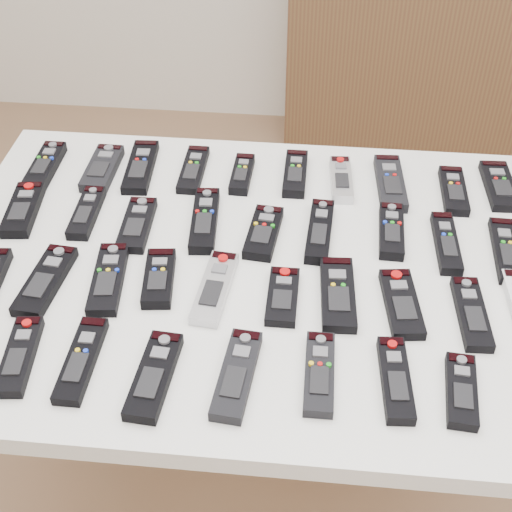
# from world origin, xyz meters

# --- Properties ---
(table) EXTENTS (1.25, 0.88, 0.78)m
(table) POSITION_xyz_m (-0.14, 0.09, 0.72)
(table) COLOR white
(table) RESTS_ON ground
(sideboard) EXTENTS (1.75, 0.63, 0.86)m
(sideboard) POSITION_xyz_m (0.70, 1.78, 0.43)
(sideboard) COLOR #543421
(sideboard) RESTS_ON ground
(remote_0) EXTENTS (0.05, 0.17, 0.02)m
(remote_0) POSITION_xyz_m (-0.65, 0.36, 0.79)
(remote_0) COLOR black
(remote_0) RESTS_ON table
(remote_1) EXTENTS (0.06, 0.17, 0.02)m
(remote_1) POSITION_xyz_m (-0.52, 0.36, 0.79)
(remote_1) COLOR black
(remote_1) RESTS_ON table
(remote_2) EXTENTS (0.07, 0.20, 0.02)m
(remote_2) POSITION_xyz_m (-0.43, 0.38, 0.79)
(remote_2) COLOR black
(remote_2) RESTS_ON table
(remote_3) EXTENTS (0.05, 0.17, 0.02)m
(remote_3) POSITION_xyz_m (-0.31, 0.38, 0.79)
(remote_3) COLOR black
(remote_3) RESTS_ON table
(remote_4) EXTENTS (0.05, 0.14, 0.02)m
(remote_4) POSITION_xyz_m (-0.20, 0.37, 0.79)
(remote_4) COLOR black
(remote_4) RESTS_ON table
(remote_5) EXTENTS (0.05, 0.16, 0.02)m
(remote_5) POSITION_xyz_m (-0.08, 0.38, 0.79)
(remote_5) COLOR black
(remote_5) RESTS_ON table
(remote_6) EXTENTS (0.06, 0.16, 0.02)m
(remote_6) POSITION_xyz_m (0.02, 0.37, 0.79)
(remote_6) COLOR #B7B7BC
(remote_6) RESTS_ON table
(remote_7) EXTENTS (0.07, 0.19, 0.02)m
(remote_7) POSITION_xyz_m (0.13, 0.37, 0.79)
(remote_7) COLOR black
(remote_7) RESTS_ON table
(remote_8) EXTENTS (0.05, 0.16, 0.02)m
(remote_8) POSITION_xyz_m (0.27, 0.36, 0.79)
(remote_8) COLOR black
(remote_8) RESTS_ON table
(remote_9) EXTENTS (0.07, 0.17, 0.02)m
(remote_9) POSITION_xyz_m (0.37, 0.38, 0.79)
(remote_9) COLOR black
(remote_9) RESTS_ON table
(remote_10) EXTENTS (0.08, 0.17, 0.02)m
(remote_10) POSITION_xyz_m (-0.65, 0.19, 0.79)
(remote_10) COLOR black
(remote_10) RESTS_ON table
(remote_11) EXTENTS (0.05, 0.16, 0.02)m
(remote_11) POSITION_xyz_m (-0.51, 0.20, 0.79)
(remote_11) COLOR black
(remote_11) RESTS_ON table
(remote_12) EXTENTS (0.06, 0.17, 0.02)m
(remote_12) POSITION_xyz_m (-0.39, 0.17, 0.79)
(remote_12) COLOR black
(remote_12) RESTS_ON table
(remote_13) EXTENTS (0.07, 0.20, 0.02)m
(remote_13) POSITION_xyz_m (-0.26, 0.20, 0.79)
(remote_13) COLOR black
(remote_13) RESTS_ON table
(remote_14) EXTENTS (0.07, 0.16, 0.02)m
(remote_14) POSITION_xyz_m (-0.13, 0.17, 0.79)
(remote_14) COLOR black
(remote_14) RESTS_ON table
(remote_15) EXTENTS (0.06, 0.19, 0.02)m
(remote_15) POSITION_xyz_m (-0.02, 0.18, 0.79)
(remote_15) COLOR black
(remote_15) RESTS_ON table
(remote_16) EXTENTS (0.05, 0.16, 0.02)m
(remote_16) POSITION_xyz_m (0.13, 0.20, 0.79)
(remote_16) COLOR black
(remote_16) RESTS_ON table
(remote_17) EXTENTS (0.05, 0.18, 0.02)m
(remote_17) POSITION_xyz_m (0.23, 0.17, 0.79)
(remote_17) COLOR black
(remote_17) RESTS_ON table
(remote_18) EXTENTS (0.05, 0.19, 0.02)m
(remote_18) POSITION_xyz_m (0.35, 0.16, 0.79)
(remote_18) COLOR black
(remote_18) RESTS_ON table
(remote_20) EXTENTS (0.07, 0.19, 0.02)m
(remote_20) POSITION_xyz_m (-0.53, -0.01, 0.79)
(remote_20) COLOR black
(remote_20) RESTS_ON table
(remote_21) EXTENTS (0.07, 0.19, 0.02)m
(remote_21) POSITION_xyz_m (-0.41, 0.00, 0.79)
(remote_21) COLOR black
(remote_21) RESTS_ON table
(remote_22) EXTENTS (0.07, 0.15, 0.02)m
(remote_22) POSITION_xyz_m (-0.32, 0.01, 0.79)
(remote_22) COLOR black
(remote_22) RESTS_ON table
(remote_23) EXTENTS (0.07, 0.19, 0.02)m
(remote_23) POSITION_xyz_m (-0.21, -0.00, 0.79)
(remote_23) COLOR #B7B7BC
(remote_23) RESTS_ON table
(remote_24) EXTENTS (0.06, 0.14, 0.02)m
(remote_24) POSITION_xyz_m (-0.08, -0.01, 0.79)
(remote_24) COLOR black
(remote_24) RESTS_ON table
(remote_25) EXTENTS (0.07, 0.18, 0.02)m
(remote_25) POSITION_xyz_m (0.02, 0.00, 0.79)
(remote_25) COLOR black
(remote_25) RESTS_ON table
(remote_26) EXTENTS (0.08, 0.17, 0.02)m
(remote_26) POSITION_xyz_m (0.14, -0.01, 0.79)
(remote_26) COLOR black
(remote_26) RESTS_ON table
(remote_27) EXTENTS (0.06, 0.18, 0.02)m
(remote_27) POSITION_xyz_m (0.26, -0.02, 0.79)
(remote_27) COLOR black
(remote_27) RESTS_ON table
(remote_30) EXTENTS (0.06, 0.17, 0.02)m
(remote_30) POSITION_xyz_m (-0.51, -0.20, 0.79)
(remote_30) COLOR black
(remote_30) RESTS_ON table
(remote_31) EXTENTS (0.05, 0.18, 0.02)m
(remote_31) POSITION_xyz_m (-0.41, -0.20, 0.79)
(remote_31) COLOR black
(remote_31) RESTS_ON table
(remote_32) EXTENTS (0.07, 0.18, 0.02)m
(remote_32) POSITION_xyz_m (-0.28, -0.22, 0.79)
(remote_32) COLOR black
(remote_32) RESTS_ON table
(remote_33) EXTENTS (0.07, 0.19, 0.02)m
(remote_33) POSITION_xyz_m (-0.14, -0.20, 0.79)
(remote_33) COLOR black
(remote_33) RESTS_ON table
(remote_34) EXTENTS (0.05, 0.17, 0.02)m
(remote_34) POSITION_xyz_m (-0.01, -0.19, 0.79)
(remote_34) COLOR black
(remote_34) RESTS_ON table
(remote_35) EXTENTS (0.06, 0.17, 0.02)m
(remote_35) POSITION_xyz_m (0.12, -0.19, 0.79)
(remote_35) COLOR black
(remote_35) RESTS_ON table
(remote_36) EXTENTS (0.06, 0.15, 0.02)m
(remote_36) POSITION_xyz_m (0.22, -0.20, 0.79)
(remote_36) COLOR black
(remote_36) RESTS_ON table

